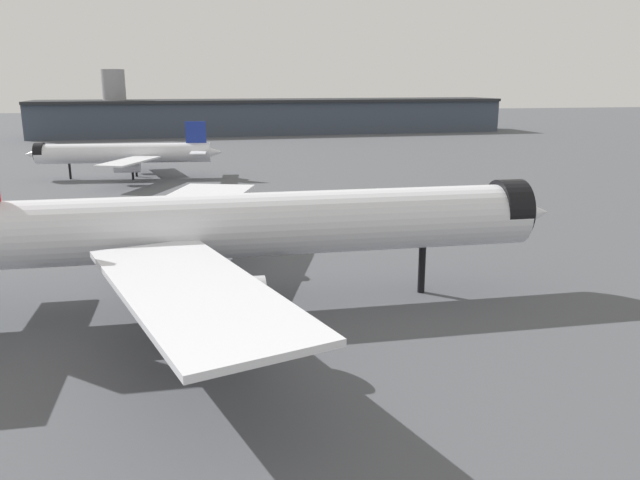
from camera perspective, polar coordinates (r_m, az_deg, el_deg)
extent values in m
plane|color=#4C4F54|center=(65.65, -9.31, -5.97)|extent=(900.00, 900.00, 0.00)
cylinder|color=silver|center=(63.35, -7.39, 1.35)|extent=(61.63, 7.75, 6.51)
cone|color=silver|center=(72.09, 17.80, 2.36)|extent=(7.29, 6.52, 6.38)
cylinder|color=black|center=(71.38, 16.92, 2.71)|extent=(3.06, 6.63, 6.58)
cube|color=silver|center=(80.14, -11.62, 3.31)|extent=(18.38, 29.38, 0.52)
cylinder|color=#B7BAC1|center=(77.32, -10.45, 1.34)|extent=(8.68, 3.75, 3.58)
cube|color=silver|center=(46.97, -11.68, -4.48)|extent=(17.44, 29.34, 0.52)
cylinder|color=#B7BAC1|center=(50.81, -9.88, -5.50)|extent=(8.68, 3.75, 3.58)
cylinder|color=black|center=(68.94, 9.33, -2.69)|extent=(0.78, 0.78, 5.21)
cylinder|color=black|center=(68.05, -10.02, -2.95)|extent=(0.78, 0.78, 5.21)
cylinder|color=black|center=(61.55, -9.86, -4.81)|extent=(0.78, 0.78, 5.21)
cylinder|color=silver|center=(157.01, -17.52, 7.62)|extent=(40.87, 8.88, 4.64)
cone|color=silver|center=(162.14, -24.63, 7.18)|extent=(5.55, 5.05, 4.54)
cone|color=silver|center=(154.39, -10.05, 7.95)|extent=(6.46, 5.01, 4.40)
cylinder|color=black|center=(161.82, -24.33, 7.32)|extent=(2.57, 4.88, 4.68)
cube|color=silver|center=(145.30, -17.13, 6.93)|extent=(13.38, 19.34, 0.37)
cylinder|color=#B7BAC1|center=(147.81, -17.30, 6.43)|extent=(5.92, 3.13, 2.55)
cube|color=silver|center=(167.72, -15.71, 7.93)|extent=(10.15, 19.22, 0.37)
cylinder|color=#B7BAC1|center=(165.90, -16.13, 7.31)|extent=(5.92, 3.13, 2.55)
cube|color=navy|center=(154.28, -11.33, 9.28)|extent=(4.89, 0.97, 7.42)
cube|color=silver|center=(149.75, -11.11, 7.89)|extent=(4.40, 7.65, 0.28)
cube|color=silver|center=(159.29, -10.83, 8.28)|extent=(4.40, 7.65, 0.28)
cylinder|color=black|center=(160.50, -21.99, 5.87)|extent=(0.56, 0.56, 3.71)
cylinder|color=black|center=(154.75, -16.84, 6.02)|extent=(0.56, 0.56, 3.71)
cylinder|color=black|center=(159.50, -16.53, 6.27)|extent=(0.56, 0.56, 3.71)
cube|color=#3D4756|center=(285.08, -4.05, 11.14)|extent=(206.83, 31.58, 13.92)
cube|color=#232628|center=(284.77, -4.08, 12.66)|extent=(206.90, 34.24, 1.20)
cylinder|color=#939399|center=(281.43, -18.32, 11.84)|extent=(9.57, 9.57, 27.73)
cube|color=black|center=(104.44, -17.42, 1.53)|extent=(4.52, 5.95, 0.35)
cube|color=red|center=(105.75, -17.79, 2.20)|extent=(3.04, 3.00, 1.60)
cube|color=#1E2D38|center=(106.59, -18.00, 2.45)|extent=(1.76, 0.94, 0.80)
cube|color=red|center=(103.27, -17.27, 2.13)|extent=(3.53, 3.98, 2.20)
cylinder|color=black|center=(105.84, -18.38, 1.52)|extent=(0.65, 0.93, 0.90)
cylinder|color=black|center=(106.64, -17.23, 1.70)|extent=(0.65, 0.93, 0.90)
cylinder|color=black|center=(102.32, -17.61, 1.16)|extent=(0.65, 0.93, 0.90)
cylinder|color=black|center=(103.14, -16.42, 1.35)|extent=(0.65, 0.93, 0.90)
cube|color=black|center=(102.96, 1.19, 1.95)|extent=(3.56, 2.63, 0.30)
cube|color=silver|center=(102.69, 1.72, 2.34)|extent=(1.76, 1.95, 1.20)
cube|color=#1E2D38|center=(102.57, 2.04, 2.46)|extent=(0.55, 1.29, 0.60)
cube|color=silver|center=(102.90, 0.87, 2.28)|extent=(2.36, 2.18, 0.90)
cylinder|color=black|center=(103.63, 1.86, 1.94)|extent=(0.75, 0.51, 0.70)
cylinder|color=black|center=(102.08, 1.76, 1.75)|extent=(0.75, 0.51, 0.70)
cylinder|color=black|center=(103.91, 0.63, 1.98)|extent=(0.75, 0.51, 0.70)
cylinder|color=black|center=(102.36, 0.51, 1.79)|extent=(0.75, 0.51, 0.70)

